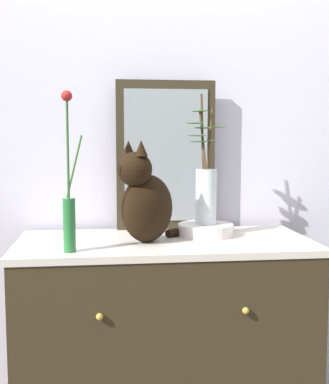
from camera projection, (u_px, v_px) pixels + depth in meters
name	position (u px, v px, depth m)	size (l,w,h in m)	color
wall_back	(155.00, 130.00, 2.15)	(4.40, 0.08, 2.60)	silver
sideboard	(165.00, 353.00, 1.92)	(1.10, 0.52, 0.88)	#312718
mirror_leaning	(166.00, 156.00, 2.07)	(0.41, 0.03, 0.62)	#31291A
cat_sitting	(145.00, 200.00, 1.81)	(0.36, 0.30, 0.37)	black
vase_slim_green	(69.00, 205.00, 1.66)	(0.07, 0.04, 0.53)	#276A34
bowl_porcelain	(206.00, 230.00, 1.95)	(0.22, 0.22, 0.05)	silver
vase_glass_clear	(206.00, 190.00, 1.93)	(0.18, 0.11, 0.50)	silver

